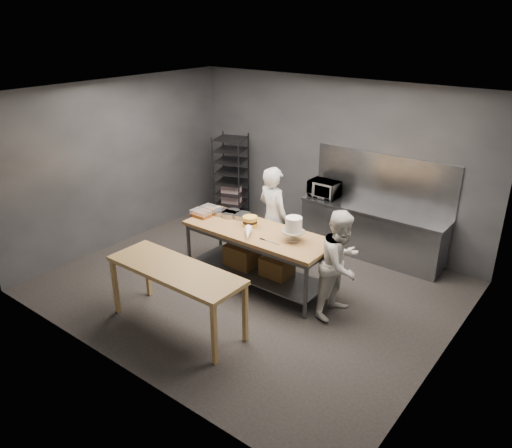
{
  "coord_description": "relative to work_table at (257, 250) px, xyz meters",
  "views": [
    {
      "loc": [
        4.31,
        -5.42,
        4.02
      ],
      "look_at": [
        0.03,
        0.12,
        1.05
      ],
      "focal_mm": 35.0,
      "sensor_mm": 36.0,
      "label": 1
    }
  ],
  "objects": [
    {
      "name": "pastry_clamshells",
      "position": [
        -1.07,
        -0.02,
        0.4
      ],
      "size": [
        0.32,
        0.44,
        0.11
      ],
      "color": "#98551E",
      "rests_on": "work_table"
    },
    {
      "name": "offset_spatula",
      "position": [
        0.36,
        -0.24,
        0.35
      ],
      "size": [
        0.36,
        0.02,
        0.02
      ],
      "color": "slate",
      "rests_on": "work_table"
    },
    {
      "name": "cake_pans",
      "position": [
        -0.69,
        0.2,
        0.39
      ],
      "size": [
        0.66,
        0.37,
        0.07
      ],
      "color": "gray",
      "rests_on": "work_table"
    },
    {
      "name": "frosted_cake_stand",
      "position": [
        0.66,
        0.01,
        0.58
      ],
      "size": [
        0.34,
        0.34,
        0.37
      ],
      "color": "#A89E86",
      "rests_on": "work_table"
    },
    {
      "name": "splashback_panel",
      "position": [
        1.0,
        2.29,
        0.78
      ],
      "size": [
        2.6,
        0.02,
        0.9
      ],
      "primitive_type": "cube",
      "color": "slate",
      "rests_on": "back_counter"
    },
    {
      "name": "microwave",
      "position": [
        0.0,
        1.99,
        0.48
      ],
      "size": [
        0.54,
        0.37,
        0.3
      ],
      "primitive_type": "imported",
      "color": "black",
      "rests_on": "back_counter"
    },
    {
      "name": "near_counter",
      "position": [
        -0.13,
        -1.63,
        0.24
      ],
      "size": [
        2.0,
        0.7,
        0.9
      ],
      "color": "olive",
      "rests_on": "ground"
    },
    {
      "name": "piping_bag",
      "position": [
        0.05,
        -0.3,
        0.41
      ],
      "size": [
        0.32,
        0.38,
        0.12
      ],
      "primitive_type": "cone",
      "rotation": [
        1.57,
        0.0,
        0.63
      ],
      "color": "white",
      "rests_on": "work_table"
    },
    {
      "name": "speed_rack",
      "position": [
        -2.17,
        1.91,
        0.28
      ],
      "size": [
        0.78,
        0.81,
        1.75
      ],
      "color": "black",
      "rests_on": "ground"
    },
    {
      "name": "work_table",
      "position": [
        0.0,
        0.0,
        0.0
      ],
      "size": [
        2.4,
        0.9,
        0.92
      ],
      "color": "olive",
      "rests_on": "ground"
    },
    {
      "name": "back_wall",
      "position": [
        -0.0,
        2.31,
        0.93
      ],
      "size": [
        6.0,
        0.04,
        3.0
      ],
      "primitive_type": "cube",
      "color": "#4C4F54",
      "rests_on": "ground"
    },
    {
      "name": "chef_behind",
      "position": [
        -0.17,
        0.64,
        0.3
      ],
      "size": [
        0.71,
        0.55,
        1.75
      ],
      "primitive_type": "imported",
      "rotation": [
        0.0,
        0.0,
        2.92
      ],
      "color": "silver",
      "rests_on": "ground"
    },
    {
      "name": "back_counter",
      "position": [
        1.0,
        1.99,
        -0.12
      ],
      "size": [
        2.6,
        0.6,
        0.9
      ],
      "color": "slate",
      "rests_on": "ground"
    },
    {
      "name": "chef_right",
      "position": [
        1.46,
        0.01,
        0.22
      ],
      "size": [
        0.65,
        0.81,
        1.58
      ],
      "primitive_type": "imported",
      "rotation": [
        0.0,
        0.0,
        1.51
      ],
      "color": "silver",
      "rests_on": "ground"
    },
    {
      "name": "layer_cake",
      "position": [
        -0.19,
        0.05,
        0.43
      ],
      "size": [
        0.23,
        0.23,
        0.16
      ],
      "color": "#EDC24B",
      "rests_on": "work_table"
    },
    {
      "name": "ground",
      "position": [
        -0.0,
        -0.19,
        -0.57
      ],
      "size": [
        6.0,
        6.0,
        0.0
      ],
      "primitive_type": "plane",
      "color": "black",
      "rests_on": "ground"
    }
  ]
}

